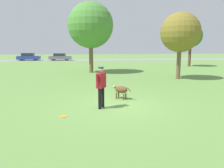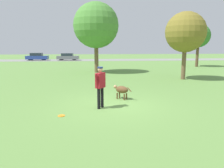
{
  "view_description": "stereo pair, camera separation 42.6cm",
  "coord_description": "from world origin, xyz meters",
  "px_view_note": "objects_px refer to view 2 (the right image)",
  "views": [
    {
      "loc": [
        -1.31,
        -9.2,
        2.61
      ],
      "look_at": [
        -0.02,
        0.45,
        0.9
      ],
      "focal_mm": 35.0,
      "sensor_mm": 36.0,
      "label": 1
    },
    {
      "loc": [
        -0.89,
        -9.25,
        2.61
      ],
      "look_at": [
        -0.02,
        0.45,
        0.9
      ],
      "focal_mm": 35.0,
      "sensor_mm": 36.0,
      "label": 2
    }
  ],
  "objects_px": {
    "frisbee": "(61,116)",
    "tree_far_right": "(199,36)",
    "parked_car_grey": "(68,57)",
    "person": "(100,84)",
    "parked_car_blue": "(37,57)",
    "tree_mid_center": "(96,25)",
    "dog": "(121,90)",
    "tree_near_right": "(185,32)"
  },
  "relations": [
    {
      "from": "frisbee",
      "to": "tree_far_right",
      "type": "relative_size",
      "value": 0.05
    },
    {
      "from": "parked_car_grey",
      "to": "frisbee",
      "type": "bearing_deg",
      "value": -81.81
    },
    {
      "from": "person",
      "to": "tree_far_right",
      "type": "bearing_deg",
      "value": 0.28
    },
    {
      "from": "parked_car_blue",
      "to": "tree_far_right",
      "type": "bearing_deg",
      "value": -32.15
    },
    {
      "from": "parked_car_blue",
      "to": "parked_car_grey",
      "type": "height_order",
      "value": "parked_car_blue"
    },
    {
      "from": "frisbee",
      "to": "parked_car_grey",
      "type": "distance_m",
      "value": 32.75
    },
    {
      "from": "tree_mid_center",
      "to": "parked_car_grey",
      "type": "height_order",
      "value": "tree_mid_center"
    },
    {
      "from": "frisbee",
      "to": "person",
      "type": "bearing_deg",
      "value": 31.54
    },
    {
      "from": "parked_car_blue",
      "to": "parked_car_grey",
      "type": "distance_m",
      "value": 5.62
    },
    {
      "from": "frisbee",
      "to": "dog",
      "type": "bearing_deg",
      "value": 43.15
    },
    {
      "from": "frisbee",
      "to": "parked_car_blue",
      "type": "distance_m",
      "value": 34.24
    },
    {
      "from": "tree_mid_center",
      "to": "parked_car_blue",
      "type": "bearing_deg",
      "value": 118.18
    },
    {
      "from": "parked_car_grey",
      "to": "person",
      "type": "bearing_deg",
      "value": -78.95
    },
    {
      "from": "tree_mid_center",
      "to": "tree_near_right",
      "type": "xyz_separation_m",
      "value": [
        6.71,
        -5.12,
        -0.91
      ]
    },
    {
      "from": "tree_mid_center",
      "to": "tree_far_right",
      "type": "distance_m",
      "value": 13.73
    },
    {
      "from": "tree_far_right",
      "to": "parked_car_grey",
      "type": "height_order",
      "value": "tree_far_right"
    },
    {
      "from": "tree_far_right",
      "to": "parked_car_blue",
      "type": "distance_m",
      "value": 27.56
    },
    {
      "from": "dog",
      "to": "frisbee",
      "type": "relative_size",
      "value": 3.06
    },
    {
      "from": "parked_car_blue",
      "to": "tree_mid_center",
      "type": "bearing_deg",
      "value": -61.96
    },
    {
      "from": "tree_mid_center",
      "to": "tree_near_right",
      "type": "height_order",
      "value": "tree_mid_center"
    },
    {
      "from": "person",
      "to": "parked_car_grey",
      "type": "relative_size",
      "value": 0.44
    },
    {
      "from": "tree_mid_center",
      "to": "dog",
      "type": "bearing_deg",
      "value": -84.89
    },
    {
      "from": "frisbee",
      "to": "tree_near_right",
      "type": "xyz_separation_m",
      "value": [
        8.32,
        8.46,
        3.61
      ]
    },
    {
      "from": "dog",
      "to": "parked_car_blue",
      "type": "height_order",
      "value": "parked_car_blue"
    },
    {
      "from": "tree_near_right",
      "to": "parked_car_blue",
      "type": "xyz_separation_m",
      "value": [
        -17.16,
        24.61,
        -2.97
      ]
    },
    {
      "from": "person",
      "to": "parked_car_blue",
      "type": "bearing_deg",
      "value": 54.24
    },
    {
      "from": "person",
      "to": "dog",
      "type": "relative_size",
      "value": 2.08
    },
    {
      "from": "frisbee",
      "to": "tree_mid_center",
      "type": "relative_size",
      "value": 0.04
    },
    {
      "from": "tree_far_right",
      "to": "tree_near_right",
      "type": "xyz_separation_m",
      "value": [
        -6.06,
        -10.1,
        -0.2
      ]
    },
    {
      "from": "person",
      "to": "tree_mid_center",
      "type": "height_order",
      "value": "tree_mid_center"
    },
    {
      "from": "dog",
      "to": "tree_near_right",
      "type": "relative_size",
      "value": 0.16
    },
    {
      "from": "dog",
      "to": "tree_far_right",
      "type": "xyz_separation_m",
      "value": [
        11.78,
        16.13,
        3.35
      ]
    },
    {
      "from": "dog",
      "to": "parked_car_blue",
      "type": "xyz_separation_m",
      "value": [
        -11.44,
        30.64,
        0.19
      ]
    },
    {
      "from": "parked_car_grey",
      "to": "dog",
      "type": "bearing_deg",
      "value": -76.53
    },
    {
      "from": "dog",
      "to": "tree_mid_center",
      "type": "height_order",
      "value": "tree_mid_center"
    },
    {
      "from": "frisbee",
      "to": "tree_far_right",
      "type": "distance_m",
      "value": 23.78
    },
    {
      "from": "person",
      "to": "tree_mid_center",
      "type": "distance_m",
      "value": 13.12
    },
    {
      "from": "tree_mid_center",
      "to": "tree_far_right",
      "type": "relative_size",
      "value": 1.27
    },
    {
      "from": "person",
      "to": "tree_mid_center",
      "type": "xyz_separation_m",
      "value": [
        0.09,
        12.65,
        3.48
      ]
    },
    {
      "from": "tree_near_right",
      "to": "frisbee",
      "type": "bearing_deg",
      "value": -134.5
    },
    {
      "from": "tree_mid_center",
      "to": "parked_car_grey",
      "type": "relative_size",
      "value": 1.7
    },
    {
      "from": "person",
      "to": "tree_near_right",
      "type": "bearing_deg",
      "value": -5.69
    }
  ]
}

